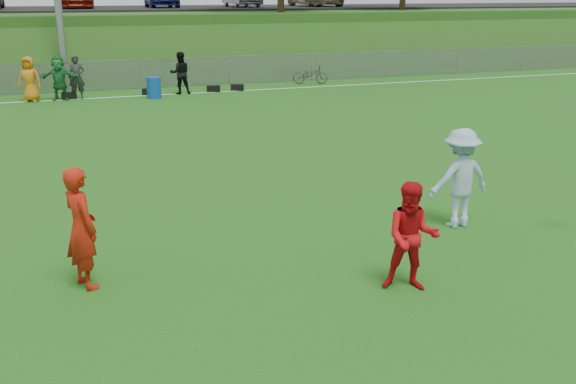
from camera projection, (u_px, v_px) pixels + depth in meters
name	position (u px, v px, depth m)	size (l,w,h in m)	color
ground	(309.00, 269.00, 9.74)	(120.00, 120.00, 0.00)	#1D5812
sideline_far	(147.00, 95.00, 25.91)	(60.00, 0.10, 0.01)	white
fence	(139.00, 74.00, 27.52)	(58.00, 0.06, 1.30)	gray
berm	(114.00, 37.00, 37.15)	(120.00, 18.00, 3.00)	#2B5919
parking_lot	(109.00, 8.00, 38.48)	(120.00, 12.00, 0.10)	black
spectator_row	(70.00, 78.00, 24.74)	(8.50, 0.81, 1.69)	red
gear_bags	(169.00, 91.00, 26.27)	(7.39, 0.50, 0.26)	black
player_red_left	(81.00, 228.00, 8.92)	(0.64, 0.42, 1.76)	#B11D0C
player_red_center	(412.00, 237.00, 8.85)	(0.76, 0.59, 1.57)	red
player_blue	(460.00, 178.00, 11.26)	(1.15, 0.66, 1.77)	#9CBFD8
recycling_bin	(154.00, 88.00, 25.13)	(0.55, 0.55, 0.83)	#0E46A1
bicycle	(310.00, 75.00, 29.10)	(0.55, 1.58, 0.83)	#323335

